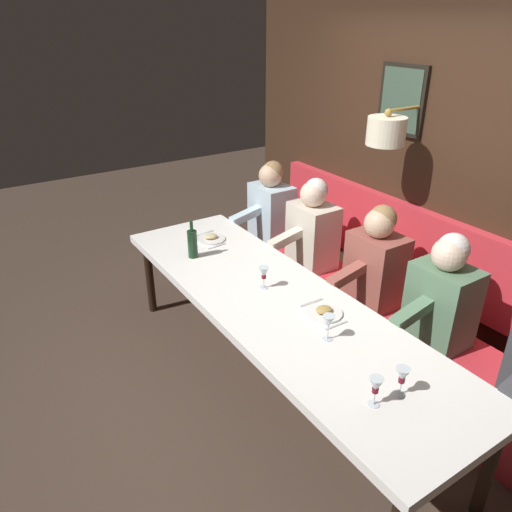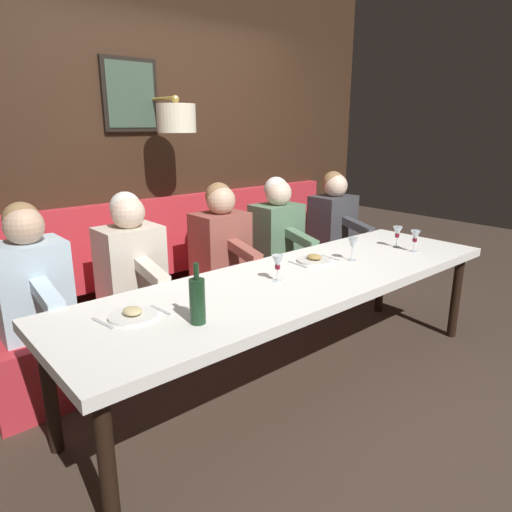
% 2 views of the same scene
% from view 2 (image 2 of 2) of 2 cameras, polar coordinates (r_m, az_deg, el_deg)
% --- Properties ---
extents(ground_plane, '(12.00, 12.00, 0.00)m').
position_cam_2_polar(ground_plane, '(3.20, 5.02, -15.19)').
color(ground_plane, '#423328').
extents(dining_table, '(0.90, 3.09, 0.74)m').
position_cam_2_polar(dining_table, '(2.90, 5.35, -3.59)').
color(dining_table, white).
rests_on(dining_table, ground_plane).
extents(banquette_bench, '(0.52, 3.29, 0.45)m').
position_cam_2_polar(banquette_bench, '(3.70, -4.88, -6.78)').
color(banquette_bench, red).
rests_on(banquette_bench, ground_plane).
extents(back_wall_panel, '(0.59, 4.49, 2.90)m').
position_cam_2_polar(back_wall_panel, '(3.90, -10.42, 11.47)').
color(back_wall_panel, '#382316').
rests_on(back_wall_panel, ground_plane).
extents(diner_nearest, '(0.60, 0.40, 0.79)m').
position_cam_2_polar(diner_nearest, '(4.44, 9.61, 4.90)').
color(diner_nearest, '#3D3D42').
rests_on(diner_nearest, banquette_bench).
extents(diner_near, '(0.60, 0.40, 0.79)m').
position_cam_2_polar(diner_near, '(3.91, 2.63, 3.61)').
color(diner_near, '#567A5B').
rests_on(diner_near, banquette_bench).
extents(diner_middle, '(0.60, 0.40, 0.79)m').
position_cam_2_polar(diner_middle, '(3.53, -4.41, 2.24)').
color(diner_middle, '#934C42').
rests_on(diner_middle, banquette_bench).
extents(diner_far, '(0.60, 0.40, 0.79)m').
position_cam_2_polar(diner_far, '(3.16, -15.38, 0.05)').
color(diner_far, beige).
rests_on(diner_far, banquette_bench).
extents(diner_farthest, '(0.60, 0.40, 0.79)m').
position_cam_2_polar(diner_farthest, '(2.96, -26.32, -2.14)').
color(diner_farthest, silver).
rests_on(diner_farthest, banquette_bench).
extents(place_setting_0, '(0.24, 0.31, 0.05)m').
position_cam_2_polar(place_setting_0, '(3.20, 7.28, -0.42)').
color(place_setting_0, white).
rests_on(place_setting_0, dining_table).
extents(place_setting_1, '(0.24, 0.33, 0.05)m').
position_cam_2_polar(place_setting_1, '(2.35, -15.11, -7.05)').
color(place_setting_1, white).
rests_on(place_setting_1, dining_table).
extents(wine_glass_0, '(0.07, 0.07, 0.16)m').
position_cam_2_polar(wine_glass_0, '(3.24, 12.04, 1.43)').
color(wine_glass_0, silver).
rests_on(wine_glass_0, dining_table).
extents(wine_glass_1, '(0.07, 0.07, 0.16)m').
position_cam_2_polar(wine_glass_1, '(3.59, 19.21, 2.28)').
color(wine_glass_1, silver).
rests_on(wine_glass_1, dining_table).
extents(wine_glass_2, '(0.07, 0.07, 0.16)m').
position_cam_2_polar(wine_glass_2, '(3.69, 17.23, 2.80)').
color(wine_glass_2, silver).
rests_on(wine_glass_2, dining_table).
extents(wine_glass_3, '(0.07, 0.07, 0.16)m').
position_cam_2_polar(wine_glass_3, '(2.75, 2.71, -0.88)').
color(wine_glass_3, silver).
rests_on(wine_glass_3, dining_table).
extents(wine_bottle, '(0.08, 0.08, 0.30)m').
position_cam_2_polar(wine_bottle, '(2.19, -7.32, -5.49)').
color(wine_bottle, '#19381E').
rests_on(wine_bottle, dining_table).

